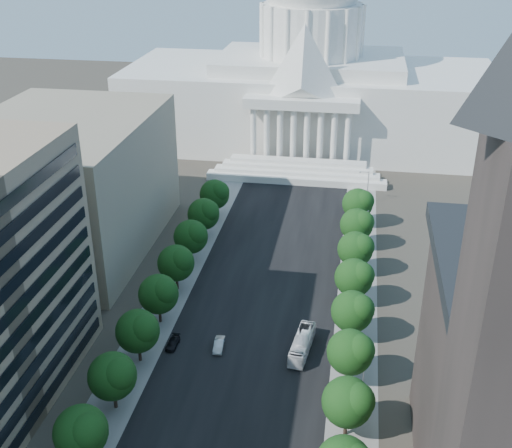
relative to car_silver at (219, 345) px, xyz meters
The scene contains 27 objects.
road_asphalt 25.01m from the car_silver, 78.16° to the left, with size 30.00×260.00×0.01m, color black.
sidewalk_left 28.13m from the car_silver, 119.56° to the left, with size 8.00×260.00×0.02m, color gray.
sidewalk_right 34.37m from the car_silver, 45.39° to the left, with size 8.00×260.00×0.02m, color gray.
capitol 121.00m from the car_silver, 87.54° to the left, with size 120.00×56.00×73.00m.
office_block_left_far 56.81m from the car_silver, 141.21° to the left, with size 38.00×52.00×30.00m, color gray.
tree_l_c 32.76m from the car_silver, 112.86° to the right, with size 7.79×7.60×9.97m.
tree_l_d 22.44m from the car_silver, 125.25° to the right, with size 7.79×7.60×9.97m.
tree_l_e 14.90m from the car_silver, 155.42° to the right, with size 7.79×7.60×9.97m.
tree_l_f 15.11m from the car_silver, 153.43° to the left, with size 7.79×7.60×9.97m.
tree_l_g 22.87m from the car_silver, 124.45° to the left, with size 7.79×7.60×9.97m.
tree_l_h 33.25m from the car_silver, 112.49° to the left, with size 7.79×7.60×9.97m.
tree_l_i 44.45m from the car_silver, 106.52° to the left, with size 7.79×7.60×9.97m.
tree_l_j 55.98m from the car_silver, 103.00° to the left, with size 7.79×7.60×9.97m.
tree_r_d 29.95m from the car_silver, 37.08° to the right, with size 7.79×7.60×9.97m.
tree_r_e 24.81m from the car_silver, 13.73° to the right, with size 7.79×7.60×9.97m.
tree_r_f 24.94m from the car_silver, 14.95° to the left, with size 7.79×7.60×9.97m.
tree_r_g 30.27m from the car_silver, 37.90° to the left, with size 7.79×7.60×9.97m.
tree_r_h 38.72m from the car_silver, 52.21° to the left, with size 7.79×7.60×9.97m.
tree_r_i 48.68m from the car_silver, 60.96° to the left, with size 7.79×7.60×9.97m.
tree_r_j 59.39m from the car_silver, 66.61° to the left, with size 7.79×7.60×9.97m.
streetlight_c 26.13m from the car_silver, 12.48° to the right, with size 2.61×0.44×9.00m.
streetlight_d 32.10m from the car_silver, 37.86° to the left, with size 2.61×0.44×9.00m.
streetlight_e 51.27m from the car_silver, 60.62° to the left, with size 2.61×0.44×9.00m.
streetlight_f 74.01m from the car_silver, 70.18° to the left, with size 2.61×0.44×9.00m.
car_silver is the anchor object (origin of this frame).
car_dark_b 8.40m from the car_silver, behind, with size 1.81×4.46×1.29m, color black.
city_bus 14.85m from the car_silver, ahead, with size 2.70×11.53×3.21m, color silver.
Camera 1 is at (16.59, -25.99, 70.38)m, focal length 45.00 mm.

